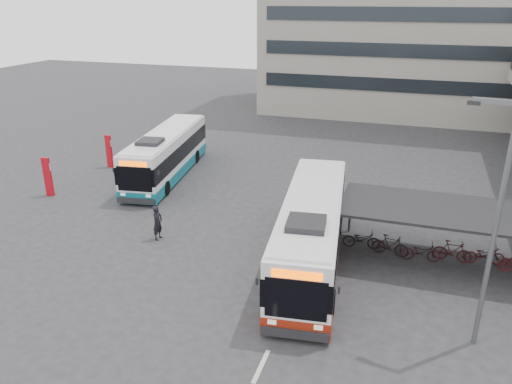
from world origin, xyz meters
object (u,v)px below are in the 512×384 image
(bus_main, at_px, (311,231))
(bus_teal, at_px, (167,154))
(lamp_post, at_px, (494,215))
(pedestrian, at_px, (158,223))

(bus_main, bearing_deg, bus_teal, 136.54)
(bus_teal, relative_size, lamp_post, 1.31)
(bus_main, height_order, lamp_post, lamp_post)
(bus_teal, distance_m, pedestrian, 9.34)
(bus_main, distance_m, bus_teal, 14.20)
(bus_main, distance_m, pedestrian, 7.56)
(lamp_post, bearing_deg, bus_main, 160.49)
(pedestrian, distance_m, lamp_post, 14.90)
(lamp_post, bearing_deg, pedestrian, 175.49)
(bus_main, relative_size, bus_teal, 1.05)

